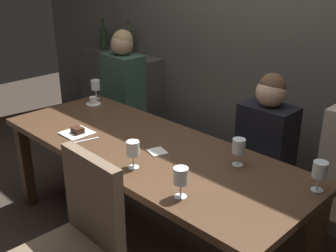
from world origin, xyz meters
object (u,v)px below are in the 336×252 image
wine_glass_end_right (320,171)px  fork_on_table (86,140)px  wine_bottle_dark_red (104,38)px  dessert_plate (77,132)px  dining_table (147,158)px  chair_near_side (77,238)px  wine_bottle_pale_label (129,42)px  wine_glass_center_back (181,177)px  diner_redhead (123,79)px  wine_glass_near_left (133,149)px  diner_bearded (267,128)px  wine_glass_end_left (239,147)px  espresso_cup (93,101)px  banquette_bench (212,178)px  wine_glass_far_right (96,86)px

wine_glass_end_right → fork_on_table: wine_glass_end_right is taller
wine_bottle_dark_red → dessert_plate: (1.29, -1.22, -0.32)m
dining_table → chair_near_side: bearing=-69.6°
chair_near_side → dessert_plate: (-0.75, 0.52, 0.20)m
wine_bottle_pale_label → wine_glass_center_back: 2.39m
wine_bottle_dark_red → fork_on_table: (1.42, -1.24, -0.33)m
wine_glass_center_back → diner_redhead: bearing=149.2°
chair_near_side → wine_bottle_dark_red: size_ratio=3.01×
wine_glass_near_left → dessert_plate: 0.65m
dining_table → diner_bearded: 0.84m
diner_redhead → chair_near_side: bearing=-46.8°
wine_glass_end_left → dining_table: bearing=-160.5°
chair_near_side → fork_on_table: bearing=140.9°
wine_glass_end_left → fork_on_table: size_ratio=0.96×
wine_glass_end_right → espresso_cup: bearing=-179.4°
wine_glass_end_right → diner_bearded: bearing=142.8°
dining_table → wine_glass_end_right: wine_glass_end_right is taller
diner_redhead → fork_on_table: (0.70, -0.90, -0.10)m
chair_near_side → dessert_plate: chair_near_side is taller
diner_redhead → dessert_plate: size_ratio=4.38×
wine_bottle_dark_red → wine_glass_center_back: size_ratio=1.99×
wine_bottle_dark_red → wine_glass_near_left: size_ratio=1.99×
chair_near_side → diner_bearded: size_ratio=1.36×
fork_on_table → diner_redhead: bearing=142.9°
banquette_bench → diner_bearded: (0.45, -0.00, 0.56)m
chair_near_side → diner_redhead: (-1.31, 1.40, 0.28)m
wine_glass_end_right → chair_near_side: bearing=-127.8°
chair_near_side → wine_bottle_dark_red: (-2.04, 1.74, 0.51)m
dining_table → espresso_cup: (-0.91, 0.24, 0.11)m
chair_near_side → wine_glass_end_right: chair_near_side is taller
wine_glass_far_right → diner_redhead: bearing=95.7°
wine_bottle_dark_red → dining_table: bearing=-29.9°
banquette_bench → wine_glass_center_back: 1.30m
banquette_bench → chair_near_side: 1.48m
wine_glass_end_right → fork_on_table: 1.46m
dining_table → wine_glass_center_back: (0.57, -0.29, 0.20)m
banquette_bench → wine_glass_end_left: bearing=-41.4°
banquette_bench → wine_glass_far_right: size_ratio=15.24×
banquette_bench → wine_bottle_pale_label: size_ratio=7.67×
wine_glass_center_back → wine_glass_end_left: (-0.00, 0.49, -0.00)m
banquette_bench → wine_glass_end_left: wine_glass_end_left is taller
wine_glass_far_right → fork_on_table: wine_glass_far_right is taller
wine_bottle_dark_red → diner_bearded: bearing=-8.2°
fork_on_table → wine_bottle_dark_red: bearing=153.9°
chair_near_side → wine_glass_center_back: chair_near_side is taller
diner_bearded → wine_bottle_dark_red: bearing=171.8°
wine_glass_end_right → wine_glass_far_right: (-2.04, 0.09, 0.00)m
diner_bearded → wine_glass_center_back: 0.99m
diner_redhead → fork_on_table: diner_redhead is taller
espresso_cup → dessert_plate: (0.43, -0.44, -0.01)m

